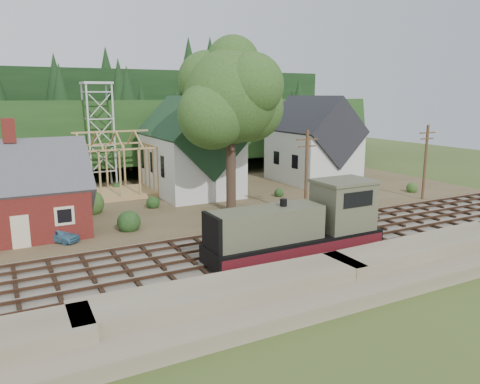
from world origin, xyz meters
name	(u,v)px	position (x,y,z in m)	size (l,w,h in m)	color
ground	(269,248)	(0.00, 0.00, 0.00)	(140.00, 140.00, 0.00)	#384C1E
embankment	(346,290)	(0.00, -8.50, 0.00)	(64.00, 5.00, 1.60)	#7F7259
railroad_bed	(269,247)	(0.00, 0.00, 0.08)	(64.00, 11.00, 0.16)	#726B5B
village_flat	(180,199)	(0.00, 18.00, 0.15)	(64.00, 26.00, 0.30)	brown
hillside	(123,169)	(0.00, 42.00, 0.00)	(70.00, 28.00, 8.00)	#1E3F19
ridge	(100,157)	(0.00, 58.00, 0.00)	(80.00, 20.00, 12.00)	black
depot	(15,199)	(-16.00, 11.00, 3.21)	(10.80, 7.41, 9.00)	maroon
church	(191,149)	(2.00, 19.68, 5.18)	(8.40, 15.17, 13.00)	silver
farmhouse	(313,145)	(18.00, 19.00, 4.87)	(8.40, 10.80, 10.60)	silver
timber_frame	(113,169)	(-6.00, 22.00, 3.27)	(8.20, 6.20, 6.99)	tan
lattice_tower	(97,103)	(-6.00, 28.00, 10.03)	(3.20, 3.20, 12.12)	silver
big_tree	(232,104)	(2.17, 10.08, 10.22)	(10.90, 8.40, 14.70)	#38281E
telegraph_pole_near	(306,173)	(7.00, 5.20, 4.25)	(2.20, 0.28, 8.00)	#4C331E
telegraph_pole_far	(425,162)	(22.00, 5.20, 4.25)	(2.20, 0.28, 8.00)	#4C331E
locomotive	(302,228)	(0.74, -3.00, 2.21)	(12.62, 3.16, 5.03)	black
car_blue	(59,234)	(-13.44, 7.86, 0.84)	(1.28, 3.19, 1.09)	teal
car_red	(325,177)	(19.09, 17.81, 0.91)	(2.02, 4.38, 1.22)	red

